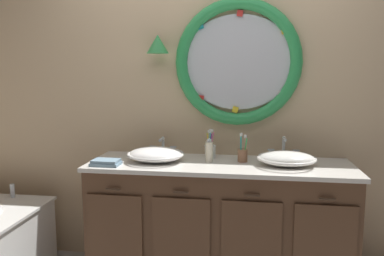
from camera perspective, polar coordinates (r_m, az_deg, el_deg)
The scene contains 10 objects.
back_wall_assembly at distance 3.06m, azimuth 3.27°, elevation 4.02°, with size 6.40×0.26×2.60m.
vanity_counter at distance 2.93m, azimuth 4.01°, elevation -13.74°, with size 1.88×0.62×0.90m.
sink_basin_left at distance 2.83m, azimuth -5.37°, elevation -3.89°, with size 0.42×0.42×0.11m.
sink_basin_right at distance 2.76m, azimuth 13.74°, elevation -4.38°, with size 0.41×0.41×0.11m.
faucet_set_left at distance 3.05m, azimuth -4.32°, elevation -2.91°, with size 0.22×0.13×0.14m.
faucet_set_right at distance 2.99m, azimuth 13.34°, elevation -3.16°, with size 0.24×0.14×0.17m.
toothbrush_holder_left at distance 2.95m, azimuth 2.66°, elevation -3.27°, with size 0.09×0.09×0.22m.
toothbrush_holder_right at distance 2.84m, azimuth 7.46°, elevation -3.89°, with size 0.08×0.08×0.21m.
soap_dispenser at distance 2.81m, azimuth 2.54°, elevation -3.44°, with size 0.05×0.06×0.18m.
folded_hand_towel at distance 2.78m, azimuth -12.56°, elevation -4.98°, with size 0.20×0.14×0.04m.
Camera 1 is at (0.29, -2.46, 1.54)m, focal length 36.22 mm.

